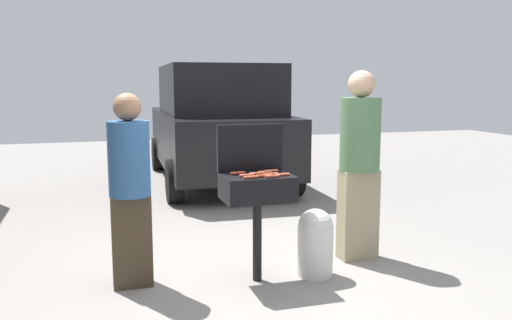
% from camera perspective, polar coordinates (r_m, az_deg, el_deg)
% --- Properties ---
extents(ground_plane, '(24.00, 24.00, 0.00)m').
position_cam_1_polar(ground_plane, '(4.90, -0.58, -12.46)').
color(ground_plane, gray).
extents(bbq_grill, '(0.60, 0.44, 0.95)m').
position_cam_1_polar(bbq_grill, '(4.61, 0.13, -3.38)').
color(bbq_grill, black).
rests_on(bbq_grill, ground).
extents(grill_lid_open, '(0.60, 0.05, 0.42)m').
position_cam_1_polar(grill_lid_open, '(4.76, -0.66, 1.31)').
color(grill_lid_open, black).
rests_on(grill_lid_open, bbq_grill).
extents(hot_dog_0, '(0.13, 0.03, 0.03)m').
position_cam_1_polar(hot_dog_0, '(4.47, 0.83, -1.71)').
color(hot_dog_0, '#AD4228').
rests_on(hot_dog_0, bbq_grill).
extents(hot_dog_1, '(0.13, 0.03, 0.03)m').
position_cam_1_polar(hot_dog_1, '(4.58, 0.06, -1.47)').
color(hot_dog_1, '#B74C33').
rests_on(hot_dog_1, bbq_grill).
extents(hot_dog_2, '(0.13, 0.04, 0.03)m').
position_cam_1_polar(hot_dog_2, '(4.72, 1.62, -1.18)').
color(hot_dog_2, '#C6593D').
rests_on(hot_dog_2, bbq_grill).
extents(hot_dog_3, '(0.13, 0.03, 0.03)m').
position_cam_1_polar(hot_dog_3, '(4.61, -1.99, -1.40)').
color(hot_dog_3, '#AD4228').
rests_on(hot_dog_3, bbq_grill).
extents(hot_dog_4, '(0.13, 0.04, 0.03)m').
position_cam_1_polar(hot_dog_4, '(4.50, -1.01, -1.65)').
color(hot_dog_4, '#C6593D').
rests_on(hot_dog_4, bbq_grill).
extents(hot_dog_5, '(0.13, 0.03, 0.03)m').
position_cam_1_polar(hot_dog_5, '(4.56, 1.57, -1.51)').
color(hot_dog_5, '#AD4228').
rests_on(hot_dog_5, bbq_grill).
extents(hot_dog_6, '(0.13, 0.04, 0.03)m').
position_cam_1_polar(hot_dog_6, '(4.66, 0.93, -1.29)').
color(hot_dog_6, '#C6593D').
rests_on(hot_dog_6, bbq_grill).
extents(hot_dog_7, '(0.13, 0.03, 0.03)m').
position_cam_1_polar(hot_dog_7, '(4.45, 1.77, -1.74)').
color(hot_dog_7, '#B74C33').
rests_on(hot_dog_7, bbq_grill).
extents(hot_dog_8, '(0.13, 0.04, 0.03)m').
position_cam_1_polar(hot_dog_8, '(4.41, -0.58, -1.85)').
color(hot_dog_8, '#B74C33').
rests_on(hot_dog_8, bbq_grill).
extents(hot_dog_9, '(0.13, 0.03, 0.03)m').
position_cam_1_polar(hot_dog_9, '(4.53, 2.80, -1.58)').
color(hot_dog_9, '#C6593D').
rests_on(hot_dog_9, bbq_grill).
extents(propane_tank, '(0.32, 0.32, 0.62)m').
position_cam_1_polar(propane_tank, '(4.88, 6.36, -8.61)').
color(propane_tank, silver).
rests_on(propane_tank, ground).
extents(person_left, '(0.35, 0.35, 1.65)m').
position_cam_1_polar(person_left, '(4.59, -13.34, -2.46)').
color(person_left, '#3F3323').
rests_on(person_left, ground).
extents(person_right, '(0.39, 0.39, 1.85)m').
position_cam_1_polar(person_right, '(5.27, 11.01, 0.17)').
color(person_right, gray).
rests_on(person_right, ground).
extents(parked_minivan, '(2.18, 4.48, 2.02)m').
position_cam_1_polar(parked_minivan, '(9.30, -4.22, 3.90)').
color(parked_minivan, black).
rests_on(parked_minivan, ground).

